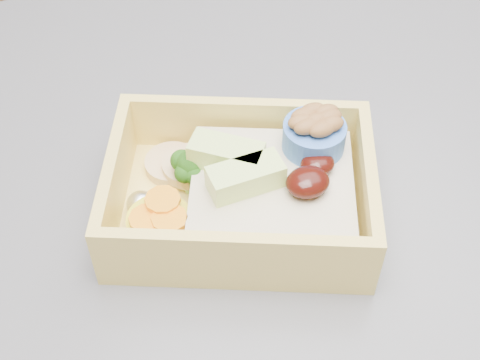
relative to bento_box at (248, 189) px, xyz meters
name	(u,v)px	position (x,y,z in m)	size (l,w,h in m)	color
bento_box	(248,189)	(0.00, 0.00, 0.00)	(0.23, 0.20, 0.07)	#EDCF61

